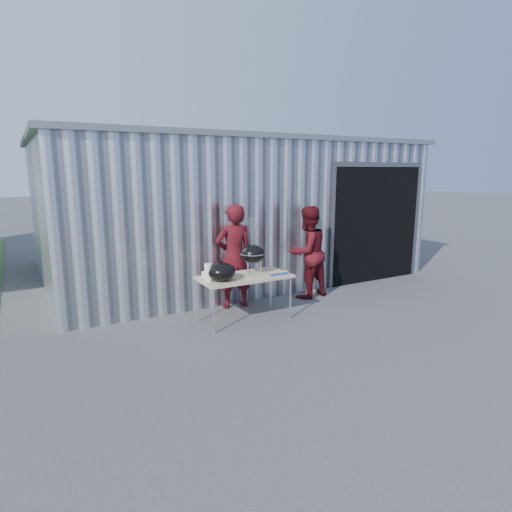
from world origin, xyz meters
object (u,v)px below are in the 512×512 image
folding_table (245,278)px  person_bystander (307,252)px  kettle_grill (252,249)px  person_cook (234,256)px

folding_table → person_bystander: size_ratio=0.85×
kettle_grill → person_cook: bearing=91.4°
folding_table → kettle_grill: kettle_grill is taller
kettle_grill → person_cook: size_ratio=0.50×
kettle_grill → person_cook: person_cook is taller
folding_table → kettle_grill: 0.50m
folding_table → kettle_grill: bearing=18.3°
kettle_grill → person_bystander: (1.49, 0.51, -0.29)m
folding_table → person_bystander: bearing=18.8°
kettle_grill → folding_table: bearing=-161.7°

